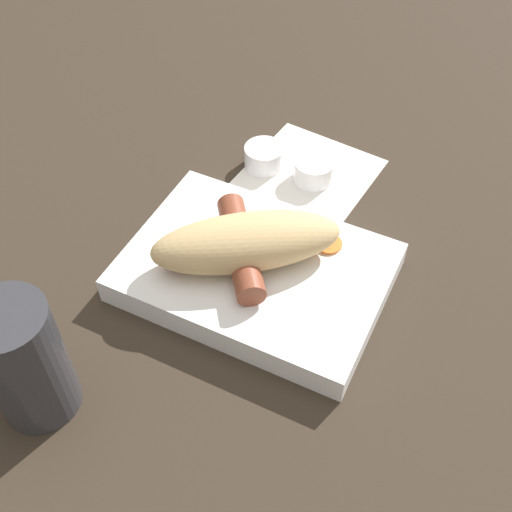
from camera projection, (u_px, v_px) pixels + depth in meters
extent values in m
plane|color=#33281E|center=(256.00, 281.00, 0.69)|extent=(3.00, 3.00, 0.00)
cube|color=white|center=(256.00, 272.00, 0.68)|extent=(0.27, 0.19, 0.03)
ellipsoid|color=tan|center=(246.00, 243.00, 0.65)|extent=(0.20, 0.17, 0.05)
cylinder|color=brown|center=(240.00, 248.00, 0.66)|extent=(0.10, 0.12, 0.03)
sphere|color=brown|center=(303.00, 239.00, 0.67)|extent=(0.03, 0.03, 0.03)
sphere|color=brown|center=(176.00, 257.00, 0.65)|extent=(0.03, 0.03, 0.03)
cylinder|color=orange|center=(329.00, 244.00, 0.68)|extent=(0.03, 0.03, 0.00)
cylinder|color=#F99E4C|center=(320.00, 232.00, 0.69)|extent=(0.03, 0.03, 0.00)
cylinder|color=orange|center=(308.00, 228.00, 0.70)|extent=(0.02, 0.02, 0.00)
cube|color=white|center=(309.00, 173.00, 0.80)|extent=(0.16, 0.16, 0.00)
cylinder|color=white|center=(314.00, 171.00, 0.79)|extent=(0.05, 0.05, 0.03)
cylinder|color=#4C662D|center=(313.00, 176.00, 0.79)|extent=(0.04, 0.04, 0.01)
cylinder|color=white|center=(264.00, 157.00, 0.80)|extent=(0.05, 0.05, 0.03)
cylinder|color=#4C662D|center=(264.00, 162.00, 0.81)|extent=(0.04, 0.04, 0.01)
cylinder|color=#333338|center=(24.00, 362.00, 0.55)|extent=(0.07, 0.07, 0.13)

